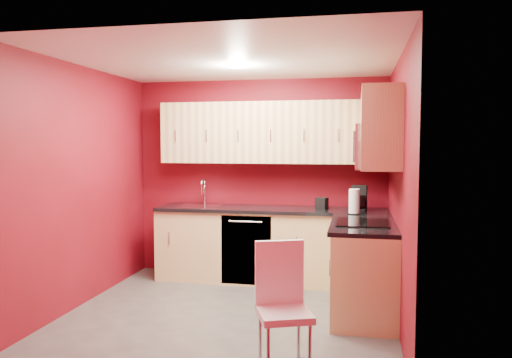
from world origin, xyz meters
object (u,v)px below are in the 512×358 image
(sink, at_px, (201,203))
(dining_chair, at_px, (284,307))
(microwave, at_px, (376,147))
(napkin_holder, at_px, (322,203))
(coffee_maker, at_px, (358,198))
(paper_towel, at_px, (354,202))

(sink, relative_size, dining_chair, 0.55)
(microwave, height_order, napkin_holder, microwave)
(sink, relative_size, coffee_maker, 1.77)
(coffee_maker, distance_m, napkin_holder, 0.44)
(dining_chair, bearing_deg, sink, 99.73)
(sink, xyz_separation_m, coffee_maker, (1.94, -0.08, 0.11))
(microwave, relative_size, dining_chair, 0.81)
(microwave, bearing_deg, napkin_holder, 120.26)
(napkin_holder, xyz_separation_m, paper_towel, (0.38, -0.35, 0.07))
(microwave, relative_size, sink, 1.46)
(napkin_holder, distance_m, dining_chair, 2.39)
(microwave, bearing_deg, paper_towel, 107.03)
(microwave, xyz_separation_m, coffee_maker, (-0.15, 0.92, -0.60))
(sink, bearing_deg, dining_chair, -59.09)
(sink, bearing_deg, microwave, -25.60)
(sink, distance_m, coffee_maker, 1.95)
(sink, bearing_deg, napkin_holder, -0.21)
(microwave, height_order, paper_towel, microwave)
(coffee_maker, bearing_deg, napkin_holder, 177.14)
(paper_towel, distance_m, dining_chair, 2.13)
(microwave, height_order, coffee_maker, microwave)
(coffee_maker, bearing_deg, microwave, -73.52)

